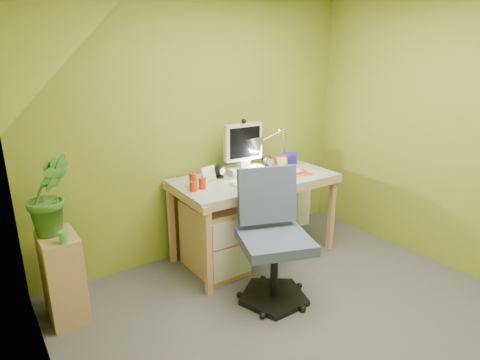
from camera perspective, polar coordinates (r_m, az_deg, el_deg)
floor at (r=3.03m, az=11.65°, el=-20.53°), size 3.20×3.20×0.01m
wall_back at (r=3.71m, az=-5.36°, el=7.46°), size 3.20×0.01×2.40m
wall_left at (r=1.72m, az=-25.61°, el=-6.33°), size 0.01×3.20×2.40m
wall_right at (r=3.81m, az=29.81°, el=5.47°), size 0.01×3.20×2.40m
slope_ceiling at (r=1.77m, az=-8.40°, el=17.51°), size 1.10×3.20×1.10m
desk at (r=3.76m, az=2.01°, el=-5.26°), size 1.49×0.79×0.78m
monitor at (r=3.69m, az=0.44°, el=5.27°), size 0.42×0.26×0.56m
speaker_left at (r=3.58m, az=-2.91°, el=1.27°), size 0.12×0.12×0.12m
speaker_right at (r=3.89m, az=3.85°, el=2.61°), size 0.12×0.12×0.13m
keyboard at (r=3.47m, az=2.41°, el=-0.15°), size 0.48×0.22×0.02m
mousepad at (r=3.75m, az=8.01°, el=0.95°), size 0.29×0.23×0.01m
mouse at (r=3.75m, az=8.02°, el=1.19°), size 0.12×0.09×0.04m
amber_tumbler at (r=3.66m, az=5.09°, el=1.27°), size 0.08×0.08×0.09m
candle_cluster at (r=3.30m, az=-6.37°, el=-0.24°), size 0.17×0.15×0.12m
photo_frame_red at (r=3.95m, az=5.91°, el=2.67°), size 0.13×0.04×0.11m
photo_frame_blue at (r=4.07m, az=7.05°, el=3.16°), size 0.13×0.10×0.12m
photo_frame_green at (r=3.50m, az=-4.54°, el=0.90°), size 0.15×0.06×0.13m
desk_lamp at (r=3.97m, az=5.77°, el=5.93°), size 0.53×0.27×0.54m
side_ledge at (r=3.20m, az=-23.88°, el=-12.51°), size 0.24×0.37×0.65m
potted_plant at (r=3.00m, az=-25.49°, el=-1.91°), size 0.34×0.28×0.56m
green_cup at (r=2.90m, az=-23.76°, el=-7.44°), size 0.06×0.06×0.08m
task_chair at (r=3.04m, az=5.01°, el=-8.25°), size 0.74×0.74×1.05m
radiator at (r=4.50m, az=7.21°, el=-3.97°), size 0.43×0.20×0.41m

